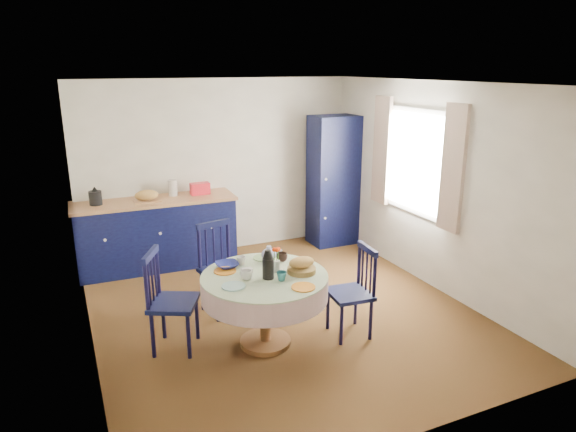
# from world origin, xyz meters

# --- Properties ---
(floor) EXTENTS (4.50, 4.50, 0.00)m
(floor) POSITION_xyz_m (0.00, 0.00, 0.00)
(floor) COLOR black
(floor) RESTS_ON ground
(ceiling) EXTENTS (4.50, 4.50, 0.00)m
(ceiling) POSITION_xyz_m (0.00, 0.00, 2.50)
(ceiling) COLOR white
(ceiling) RESTS_ON wall_back
(wall_back) EXTENTS (4.00, 0.02, 2.50)m
(wall_back) POSITION_xyz_m (0.00, 2.25, 1.25)
(wall_back) COLOR white
(wall_back) RESTS_ON floor
(wall_left) EXTENTS (0.02, 4.50, 2.50)m
(wall_left) POSITION_xyz_m (-2.00, 0.00, 1.25)
(wall_left) COLOR white
(wall_left) RESTS_ON floor
(wall_right) EXTENTS (0.02, 4.50, 2.50)m
(wall_right) POSITION_xyz_m (2.00, 0.00, 1.25)
(wall_right) COLOR white
(wall_right) RESTS_ON floor
(window) EXTENTS (0.10, 1.74, 1.45)m
(window) POSITION_xyz_m (1.95, 0.30, 1.52)
(window) COLOR white
(window) RESTS_ON wall_right
(kitchen_counter) EXTENTS (2.15, 0.72, 1.19)m
(kitchen_counter) POSITION_xyz_m (-1.00, 1.96, 0.49)
(kitchen_counter) COLOR black
(kitchen_counter) RESTS_ON floor
(pantry_cabinet) EXTENTS (0.69, 0.51, 1.96)m
(pantry_cabinet) POSITION_xyz_m (1.66, 1.85, 0.98)
(pantry_cabinet) COLOR black
(pantry_cabinet) RESTS_ON floor
(dining_table) EXTENTS (1.22, 1.22, 1.02)m
(dining_table) POSITION_xyz_m (-0.43, -0.56, 0.62)
(dining_table) COLOR #5D301A
(dining_table) RESTS_ON floor
(chair_left) EXTENTS (0.58, 0.59, 1.00)m
(chair_left) POSITION_xyz_m (-1.29, -0.25, 0.51)
(chair_left) COLOR black
(chair_left) RESTS_ON floor
(chair_far) EXTENTS (0.53, 0.52, 1.01)m
(chair_far) POSITION_xyz_m (-0.59, 0.33, 0.51)
(chair_far) COLOR black
(chair_far) RESTS_ON floor
(chair_right) EXTENTS (0.44, 0.46, 0.94)m
(chair_right) POSITION_xyz_m (0.46, -0.74, 0.48)
(chair_right) COLOR black
(chair_right) RESTS_ON floor
(mug_a) EXTENTS (0.11, 0.11, 0.09)m
(mug_a) POSITION_xyz_m (-0.63, -0.59, 0.78)
(mug_a) COLOR silver
(mug_a) RESTS_ON dining_table
(mug_b) EXTENTS (0.10, 0.10, 0.09)m
(mug_b) POSITION_xyz_m (-0.34, -0.75, 0.78)
(mug_b) COLOR #236168
(mug_b) RESTS_ON dining_table
(mug_c) EXTENTS (0.11, 0.11, 0.09)m
(mug_c) POSITION_xyz_m (-0.13, -0.30, 0.78)
(mug_c) COLOR black
(mug_c) RESTS_ON dining_table
(mug_d) EXTENTS (0.09, 0.09, 0.09)m
(mug_d) POSITION_xyz_m (-0.55, -0.23, 0.78)
(mug_d) COLOR silver
(mug_d) RESTS_ON dining_table
(cobalt_bowl) EXTENTS (0.23, 0.23, 0.06)m
(cobalt_bowl) POSITION_xyz_m (-0.70, -0.24, 0.77)
(cobalt_bowl) COLOR navy
(cobalt_bowl) RESTS_ON dining_table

